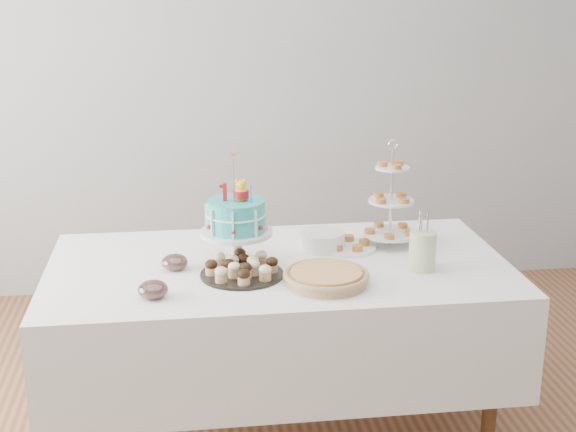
{
  "coord_description": "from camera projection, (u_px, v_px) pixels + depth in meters",
  "views": [
    {
      "loc": [
        -0.38,
        -2.83,
        1.94
      ],
      "look_at": [
        0.04,
        0.3,
        0.98
      ],
      "focal_mm": 50.0,
      "sensor_mm": 36.0,
      "label": 1
    }
  ],
  "objects": [
    {
      "name": "walls",
      "position": [
        288.0,
        142.0,
        2.9
      ],
      "size": [
        5.04,
        4.04,
        2.7
      ],
      "color": "#939598",
      "rests_on": "floor"
    },
    {
      "name": "table",
      "position": [
        279.0,
        313.0,
        3.42
      ],
      "size": [
        1.92,
        1.02,
        0.77
      ],
      "color": "silver",
      "rests_on": "floor"
    },
    {
      "name": "birthday_cake",
      "position": [
        237.0,
        234.0,
        3.32
      ],
      "size": [
        0.3,
        0.3,
        0.46
      ],
      "rotation": [
        0.0,
        0.0,
        -0.18
      ],
      "color": "white",
      "rests_on": "table"
    },
    {
      "name": "cupcake_tray",
      "position": [
        242.0,
        267.0,
        3.21
      ],
      "size": [
        0.34,
        0.34,
        0.08
      ],
      "color": "black",
      "rests_on": "table"
    },
    {
      "name": "pie",
      "position": [
        326.0,
        277.0,
        3.12
      ],
      "size": [
        0.34,
        0.34,
        0.05
      ],
      "color": "tan",
      "rests_on": "table"
    },
    {
      "name": "tiered_stand",
      "position": [
        391.0,
        202.0,
        3.52
      ],
      "size": [
        0.25,
        0.25,
        0.48
      ],
      "color": "silver",
      "rests_on": "table"
    },
    {
      "name": "plate_stack",
      "position": [
        322.0,
        240.0,
        3.52
      ],
      "size": [
        0.2,
        0.2,
        0.08
      ],
      "color": "white",
      "rests_on": "table"
    },
    {
      "name": "pastry_plate",
      "position": [
        348.0,
        245.0,
        3.52
      ],
      "size": [
        0.25,
        0.25,
        0.04
      ],
      "color": "white",
      "rests_on": "table"
    },
    {
      "name": "jam_bowl_a",
      "position": [
        153.0,
        290.0,
        2.99
      ],
      "size": [
        0.11,
        0.11,
        0.07
      ],
      "color": "silver",
      "rests_on": "table"
    },
    {
      "name": "jam_bowl_b",
      "position": [
        175.0,
        262.0,
        3.28
      ],
      "size": [
        0.11,
        0.11,
        0.06
      ],
      "color": "silver",
      "rests_on": "table"
    },
    {
      "name": "utensil_pitcher",
      "position": [
        423.0,
        249.0,
        3.26
      ],
      "size": [
        0.12,
        0.11,
        0.25
      ],
      "rotation": [
        0.0,
        0.0,
        0.25
      ],
      "color": "#EEE9CD",
      "rests_on": "table"
    }
  ]
}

